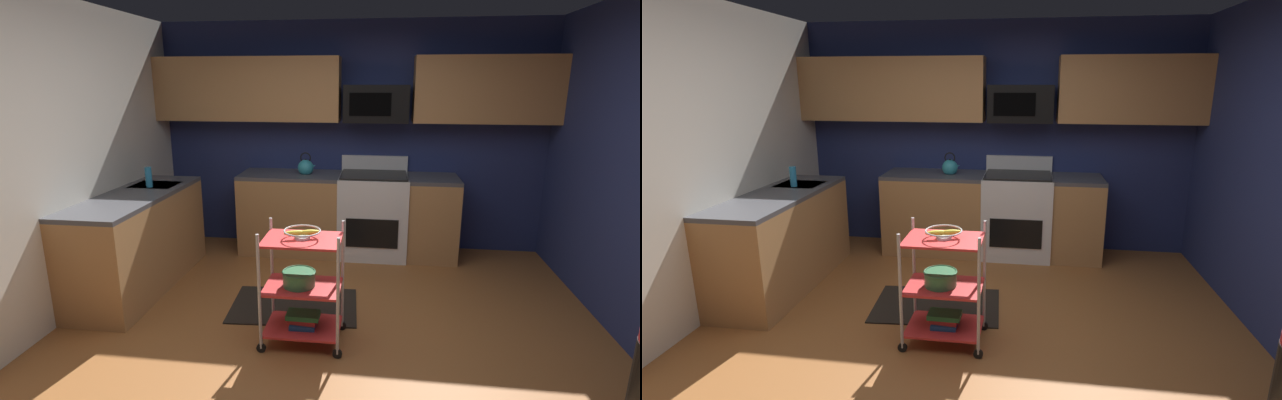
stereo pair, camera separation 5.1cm
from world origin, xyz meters
The scene contains 14 objects.
floor centered at (0.00, 0.00, -0.02)m, with size 4.40×4.80×0.04m, color #995B2D.
wall_back centered at (0.00, 2.43, 1.30)m, with size 4.52×0.06×2.60m, color navy.
wall_left centered at (-2.23, 0.00, 1.30)m, with size 0.06×4.80×2.60m, color silver.
counter_run centered at (-0.79, 1.62, 0.46)m, with size 3.42×2.31×0.92m.
oven_range centered at (0.29, 2.10, 0.48)m, with size 0.76×0.65×1.10m.
upper_cabinets centered at (-0.07, 2.23, 1.85)m, with size 4.40×0.33×0.70m.
microwave centered at (0.29, 2.21, 1.70)m, with size 0.70×0.39×0.40m.
rolling_cart centered at (-0.18, 0.18, 0.45)m, with size 0.63×0.42×0.91m.
fruit_bowl centered at (-0.18, 0.18, 0.88)m, with size 0.27×0.27×0.07m.
mixing_bowl_large centered at (-0.21, 0.18, 0.52)m, with size 0.25×0.25×0.11m.
book_stack centered at (-0.18, 0.18, 0.18)m, with size 0.25×0.19×0.10m.
kettle centered at (-0.47, 2.10, 1.00)m, with size 0.21×0.18×0.26m.
dish_soap_bottle centered at (-1.90, 1.24, 1.02)m, with size 0.06×0.06×0.20m, color #2D8CBF.
floor_rug centered at (-0.36, 0.71, 0.01)m, with size 1.10×0.70×0.01m, color black.
Camera 2 is at (0.40, -2.88, 1.92)m, focal length 25.50 mm.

